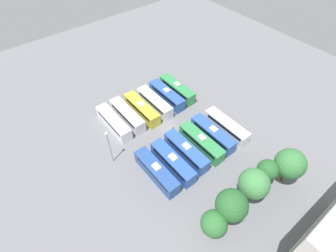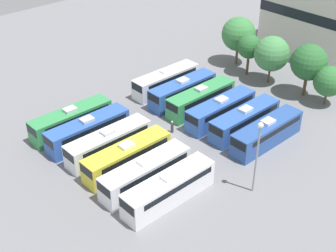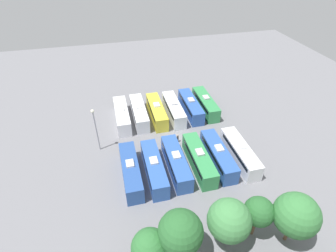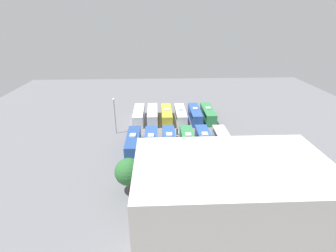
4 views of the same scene
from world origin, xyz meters
name	(u,v)px [view 1 (image 1 of 4)]	position (x,y,z in m)	size (l,w,h in m)	color
ground_plane	(169,130)	(0.00, 0.00, 0.00)	(114.55, 114.55, 0.00)	slate
bus_0	(177,89)	(-9.15, -8.21, 1.65)	(2.63, 10.96, 3.35)	#338C4C
bus_1	(167,95)	(-5.69, -7.99, 1.65)	(2.63, 10.96, 3.35)	#2D56A8
bus_2	(155,102)	(-1.80, -7.71, 1.65)	(2.63, 10.96, 3.35)	silver
bus_3	(142,109)	(1.85, -7.79, 1.65)	(2.63, 10.96, 3.35)	gold
bus_4	(127,115)	(5.53, -8.19, 1.65)	(2.63, 10.96, 3.35)	silver
bus_5	(114,123)	(9.12, -8.05, 1.65)	(2.63, 10.96, 3.35)	white
bus_6	(226,126)	(-9.33, 8.17, 1.65)	(2.63, 10.96, 3.35)	silver
bus_7	(213,134)	(-5.46, 7.87, 1.65)	(2.63, 10.96, 3.35)	#2D56A8
bus_8	(201,142)	(-1.99, 8.04, 1.65)	(2.63, 10.96, 3.35)	#338C4C
bus_9	(186,151)	(1.90, 7.78, 1.65)	(2.63, 10.96, 3.35)	#2D56A8
bus_10	(173,162)	(5.65, 8.16, 1.65)	(2.63, 10.96, 3.35)	#2D56A8
bus_11	(157,171)	(9.36, 7.91, 1.65)	(2.63, 10.96, 3.35)	#284C93
worker_person	(173,129)	(-0.25, 1.02, 0.79)	(0.36, 0.36, 1.70)	#333338
light_pole	(109,143)	(14.03, -0.38, 5.76)	(0.60, 0.60, 8.61)	gray
tree_0	(290,164)	(-8.50, 23.12, 5.17)	(5.47, 5.47, 7.92)	brown
tree_1	(268,170)	(-4.75, 21.34, 4.66)	(3.76, 3.76, 6.57)	brown
tree_2	(254,184)	(-0.73, 21.61, 4.71)	(5.29, 5.29, 7.36)	brown
tree_3	(232,205)	(5.35, 21.98, 5.25)	(5.20, 5.20, 7.87)	brown
tree_4	(214,224)	(8.87, 21.95, 3.60)	(4.27, 4.27, 5.74)	brown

